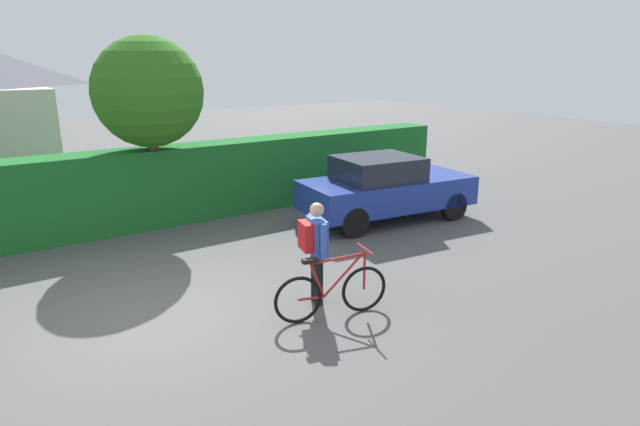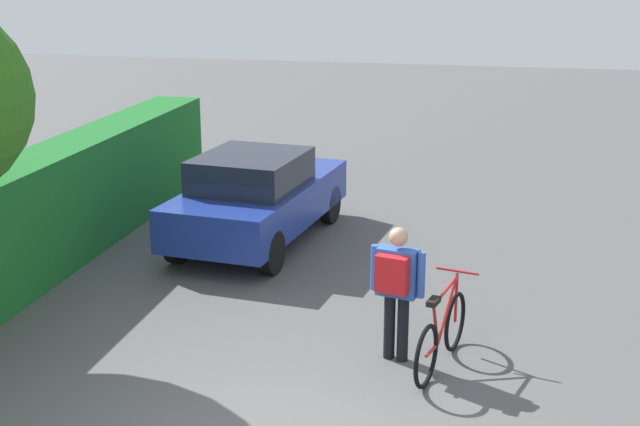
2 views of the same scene
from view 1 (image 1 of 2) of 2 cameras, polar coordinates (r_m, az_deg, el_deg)
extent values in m
plane|color=#4E4E4E|center=(8.18, -17.89, -10.69)|extent=(60.00, 60.00, 0.00)
cube|color=#196124|center=(12.05, -24.52, 1.57)|extent=(19.10, 0.90, 1.71)
cube|color=navy|center=(12.32, 7.17, 2.22)|extent=(4.10, 2.13, 0.65)
cube|color=#1E232D|center=(12.03, 6.17, 4.77)|extent=(1.91, 1.68, 0.52)
cylinder|color=black|center=(13.76, 9.90, 2.19)|extent=(0.66, 0.25, 0.65)
cylinder|color=black|center=(12.64, 14.06, 0.70)|extent=(0.66, 0.25, 0.65)
cylinder|color=black|center=(12.34, 0.00, 0.83)|extent=(0.66, 0.25, 0.65)
cylinder|color=black|center=(11.08, 3.66, -1.00)|extent=(0.66, 0.25, 0.65)
torus|color=black|center=(7.90, 4.71, -8.09)|extent=(0.69, 0.21, 0.70)
torus|color=black|center=(7.54, -2.36, -9.25)|extent=(0.69, 0.21, 0.70)
cylinder|color=#B21E1E|center=(7.66, 2.62, -6.49)|extent=(0.65, 0.18, 0.64)
cylinder|color=#B21E1E|center=(7.52, -0.32, -7.16)|extent=(0.24, 0.09, 0.56)
cylinder|color=#B21E1E|center=(7.52, 1.75, -4.91)|extent=(0.78, 0.22, 0.08)
cylinder|color=#B21E1E|center=(7.60, -0.96, -9.09)|extent=(0.39, 0.12, 0.05)
cylinder|color=#B21E1E|center=(7.78, 4.76, -6.09)|extent=(0.04, 0.04, 0.60)
cube|color=black|center=(7.37, -1.08, -5.11)|extent=(0.24, 0.15, 0.06)
cylinder|color=#B21E1E|center=(7.66, 4.81, -3.82)|extent=(0.14, 0.49, 0.03)
cylinder|color=black|center=(8.20, -0.53, -6.79)|extent=(0.13, 0.13, 0.78)
cylinder|color=black|center=(8.06, -0.12, -7.21)|extent=(0.13, 0.13, 0.78)
cube|color=#3359B2|center=(7.89, -0.33, -2.54)|extent=(0.30, 0.49, 0.55)
sphere|color=tan|center=(7.77, -0.34, 0.35)|extent=(0.21, 0.21, 0.21)
cylinder|color=#3359B2|center=(8.13, -1.01, -1.87)|extent=(0.09, 0.09, 0.52)
cylinder|color=#3359B2|center=(7.64, 0.39, -3.07)|extent=(0.09, 0.09, 0.52)
cube|color=red|center=(7.83, -1.43, -2.47)|extent=(0.24, 0.39, 0.42)
cylinder|color=brown|center=(12.10, -17.12, 3.67)|extent=(0.22, 0.22, 2.24)
sphere|color=#2D6B1A|center=(11.86, -17.85, 12.19)|extent=(2.28, 2.28, 2.28)
camera|label=2|loc=(7.12, -81.22, 9.93)|focal=49.28mm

